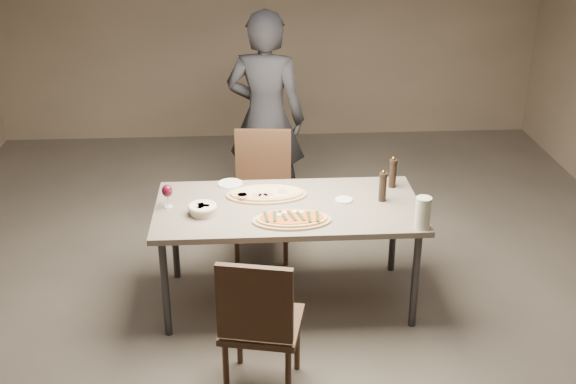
{
  "coord_description": "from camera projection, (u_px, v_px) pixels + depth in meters",
  "views": [
    {
      "loc": [
        -0.27,
        -4.41,
        2.85
      ],
      "look_at": [
        0.0,
        0.0,
        0.85
      ],
      "focal_mm": 45.0,
      "sensor_mm": 36.0,
      "label": 1
    }
  ],
  "objects": [
    {
      "name": "chair_near",
      "position": [
        259.0,
        320.0,
        4.05
      ],
      "size": [
        0.52,
        0.52,
        0.93
      ],
      "rotation": [
        0.0,
        0.0,
        -0.21
      ],
      "color": "#3A2518",
      "rests_on": "ground"
    },
    {
      "name": "chair_far",
      "position": [
        263.0,
        186.0,
        5.68
      ],
      "size": [
        0.5,
        0.5,
        0.98
      ],
      "rotation": [
        0.0,
        0.0,
        3.05
      ],
      "color": "#3A2518",
      "rests_on": "ground"
    },
    {
      "name": "oil_dish",
      "position": [
        344.0,
        200.0,
        4.95
      ],
      "size": [
        0.12,
        0.12,
        0.01
      ],
      "rotation": [
        0.0,
        0.0,
        -0.28
      ],
      "color": "white",
      "rests_on": "dining_table"
    },
    {
      "name": "room",
      "position": [
        288.0,
        114.0,
        4.62
      ],
      "size": [
        7.0,
        7.0,
        7.0
      ],
      "color": "#5D5650",
      "rests_on": "ground"
    },
    {
      "name": "diner",
      "position": [
        266.0,
        118.0,
        6.06
      ],
      "size": [
        0.76,
        0.6,
        1.83
      ],
      "primitive_type": "imported",
      "rotation": [
        0.0,
        0.0,
        2.87
      ],
      "color": "black",
      "rests_on": "ground"
    },
    {
      "name": "dining_table",
      "position": [
        288.0,
        213.0,
        4.91
      ],
      "size": [
        1.8,
        0.9,
        0.75
      ],
      "color": "slate",
      "rests_on": "ground"
    },
    {
      "name": "side_plate",
      "position": [
        230.0,
        184.0,
        5.21
      ],
      "size": [
        0.18,
        0.18,
        0.01
      ],
      "rotation": [
        0.0,
        0.0,
        -0.36
      ],
      "color": "white",
      "rests_on": "dining_table"
    },
    {
      "name": "wine_glass",
      "position": [
        167.0,
        192.0,
        4.82
      ],
      "size": [
        0.07,
        0.07,
        0.16
      ],
      "rotation": [
        0.0,
        0.0,
        0.18
      ],
      "color": "silver",
      "rests_on": "dining_table"
    },
    {
      "name": "pepper_mill_left",
      "position": [
        393.0,
        173.0,
        5.13
      ],
      "size": [
        0.06,
        0.06,
        0.23
      ],
      "rotation": [
        0.0,
        0.0,
        -0.11
      ],
      "color": "black",
      "rests_on": "dining_table"
    },
    {
      "name": "zucchini_pizza",
      "position": [
        292.0,
        219.0,
        4.66
      ],
      "size": [
        0.52,
        0.29,
        0.05
      ],
      "rotation": [
        0.0,
        0.0,
        0.35
      ],
      "color": "tan",
      "rests_on": "dining_table"
    },
    {
      "name": "bread_basket",
      "position": [
        203.0,
        208.0,
        4.75
      ],
      "size": [
        0.19,
        0.19,
        0.07
      ],
      "rotation": [
        0.0,
        0.0,
        -0.21
      ],
      "color": "beige",
      "rests_on": "dining_table"
    },
    {
      "name": "pepper_mill_right",
      "position": [
        383.0,
        186.0,
        4.91
      ],
      "size": [
        0.06,
        0.06,
        0.23
      ],
      "rotation": [
        0.0,
        0.0,
        -0.13
      ],
      "color": "black",
      "rests_on": "dining_table"
    },
    {
      "name": "carafe",
      "position": [
        423.0,
        213.0,
        4.55
      ],
      "size": [
        0.1,
        0.1,
        0.21
      ],
      "rotation": [
        0.0,
        0.0,
        -0.06
      ],
      "color": "silver",
      "rests_on": "dining_table"
    },
    {
      "name": "ham_pizza",
      "position": [
        266.0,
        194.0,
        5.02
      ],
      "size": [
        0.57,
        0.31,
        0.04
      ],
      "rotation": [
        0.0,
        0.0,
        -0.32
      ],
      "color": "tan",
      "rests_on": "dining_table"
    }
  ]
}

